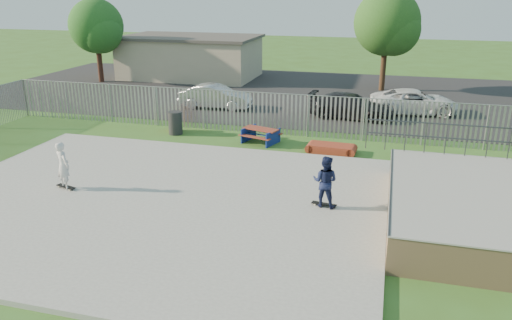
% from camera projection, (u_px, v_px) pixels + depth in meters
% --- Properties ---
extents(ground, '(120.00, 120.00, 0.00)m').
position_uv_depth(ground, '(153.00, 203.00, 16.44)').
color(ground, '#3D6221').
rests_on(ground, ground).
extents(concrete_slab, '(15.00, 12.00, 0.15)m').
position_uv_depth(concrete_slab, '(153.00, 201.00, 16.41)').
color(concrete_slab, gray).
rests_on(concrete_slab, ground).
extents(quarter_pipe, '(5.50, 7.05, 2.19)m').
position_uv_depth(quarter_pipe, '(458.00, 206.00, 14.85)').
color(quarter_pipe, tan).
rests_on(quarter_pipe, ground).
extents(fence, '(26.04, 16.02, 2.00)m').
position_uv_depth(fence, '(225.00, 138.00, 20.04)').
color(fence, gray).
rests_on(fence, ground).
extents(picnic_table, '(1.90, 1.72, 0.67)m').
position_uv_depth(picnic_table, '(261.00, 135.00, 22.73)').
color(picnic_table, maroon).
rests_on(picnic_table, ground).
extents(funbox, '(1.83, 1.00, 0.36)m').
position_uv_depth(funbox, '(331.00, 149.00, 21.39)').
color(funbox, maroon).
rests_on(funbox, ground).
extents(trash_bin_red, '(0.53, 0.53, 0.89)m').
position_uv_depth(trash_bin_red, '(175.00, 123.00, 24.47)').
color(trash_bin_red, red).
rests_on(trash_bin_red, ground).
extents(trash_bin_grey, '(0.66, 0.66, 1.11)m').
position_uv_depth(trash_bin_grey, '(175.00, 123.00, 23.98)').
color(trash_bin_grey, '#242426').
rests_on(trash_bin_grey, ground).
extents(parking_lot, '(40.00, 18.00, 0.02)m').
position_uv_depth(parking_lot, '(279.00, 92.00, 33.76)').
color(parking_lot, black).
rests_on(parking_lot, ground).
extents(car_silver, '(4.23, 1.63, 1.37)m').
position_uv_depth(car_silver, '(216.00, 97.00, 29.04)').
color(car_silver, '#BABABF').
rests_on(car_silver, parking_lot).
extents(car_dark, '(4.70, 2.23, 1.32)m').
position_uv_depth(car_dark, '(351.00, 106.00, 26.83)').
color(car_dark, black).
rests_on(car_dark, parking_lot).
extents(car_white, '(5.12, 2.97, 1.34)m').
position_uv_depth(car_white, '(415.00, 102.00, 27.81)').
color(car_white, white).
rests_on(car_white, parking_lot).
extents(building, '(10.40, 6.40, 3.20)m').
position_uv_depth(building, '(191.00, 57.00, 38.86)').
color(building, '#B4A78A').
rests_on(building, ground).
extents(tree_left, '(3.91, 3.91, 6.03)m').
position_uv_depth(tree_left, '(96.00, 26.00, 36.18)').
color(tree_left, '#42241A').
rests_on(tree_left, ground).
extents(tree_mid, '(4.34, 4.34, 6.70)m').
position_uv_depth(tree_mid, '(387.00, 23.00, 32.91)').
color(tree_mid, '#442D1B').
rests_on(tree_mid, ground).
extents(skateboard_a, '(0.82, 0.32, 0.08)m').
position_uv_depth(skateboard_a, '(324.00, 205.00, 15.84)').
color(skateboard_a, black).
rests_on(skateboard_a, concrete_slab).
extents(skateboard_b, '(0.82, 0.41, 0.08)m').
position_uv_depth(skateboard_b, '(66.00, 187.00, 17.23)').
color(skateboard_b, black).
rests_on(skateboard_b, concrete_slab).
extents(skater_navy, '(0.90, 0.75, 1.66)m').
position_uv_depth(skater_navy, '(325.00, 181.00, 15.58)').
color(skater_navy, '#141C3F').
rests_on(skater_navy, concrete_slab).
extents(skater_white, '(0.72, 0.62, 1.66)m').
position_uv_depth(skater_white, '(63.00, 166.00, 16.97)').
color(skater_white, silver).
rests_on(skater_white, concrete_slab).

